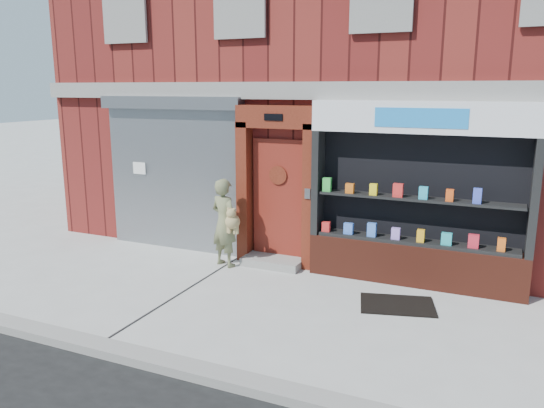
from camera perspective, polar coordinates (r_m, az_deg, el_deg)
The scene contains 8 objects.
ground at distance 8.07m, azimuth 0.11°, elevation -10.95°, with size 80.00×80.00×0.00m, color #9E9E99.
curb at distance 6.35m, azimuth -8.11°, elevation -17.40°, with size 60.00×0.30×0.12m, color gray.
building at distance 13.15m, azimuth 11.13°, elevation 15.67°, with size 12.00×8.16×8.00m.
shutter_bay at distance 10.67m, azimuth -10.54°, elevation 4.22°, with size 3.10×0.30×3.04m.
red_door_bay at distance 9.58m, azimuth 0.50°, elevation 1.92°, with size 1.52×0.58×2.90m.
pharmacy_bay at distance 8.88m, azimuth 15.33°, elevation 0.07°, with size 3.50×0.41×3.00m.
woman at distance 9.62m, azimuth -5.08°, elevation -1.99°, with size 0.71×0.55×1.62m.
doormat at distance 8.31m, azimuth 13.32°, elevation -10.50°, with size 1.08×0.76×0.03m, color black.
Camera 1 is at (2.99, -6.78, 3.20)m, focal length 35.00 mm.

